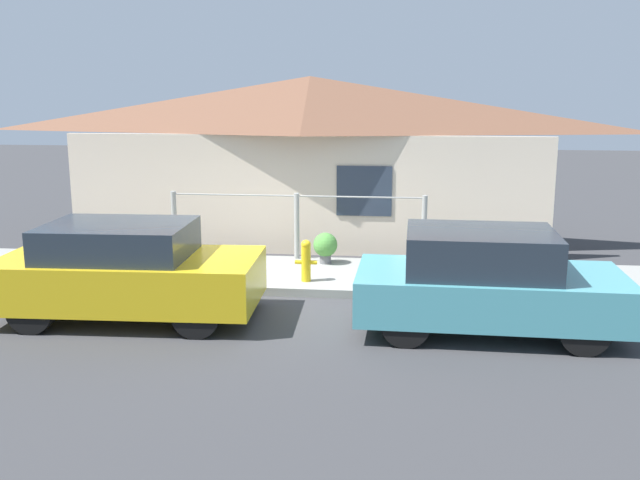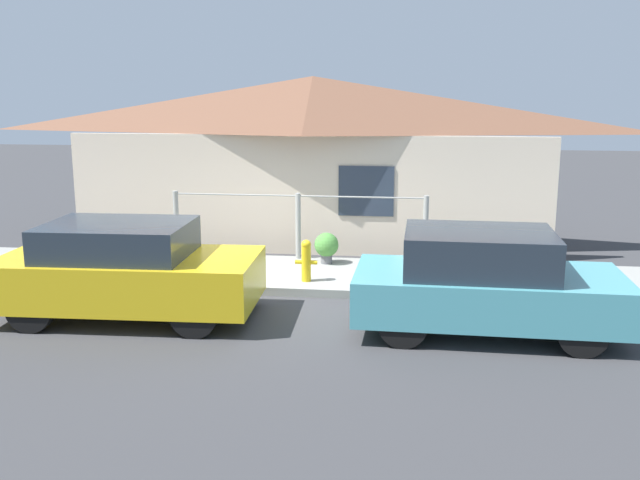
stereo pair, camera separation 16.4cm
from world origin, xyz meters
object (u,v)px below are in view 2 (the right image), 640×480
at_px(potted_plant_near_hydrant, 326,246).
at_px(car_left, 127,270).
at_px(car_right, 485,283).
at_px(fire_hydrant, 306,260).

bearing_deg(potted_plant_near_hydrant, car_left, -129.42).
xyz_separation_m(car_left, potted_plant_near_hydrant, (2.57, 3.13, -0.25)).
height_order(car_right, potted_plant_near_hydrant, car_right).
relative_size(car_left, fire_hydrant, 5.36).
bearing_deg(car_left, fire_hydrant, 35.37).
bearing_deg(car_left, car_right, -2.22).
bearing_deg(potted_plant_near_hydrant, car_right, -50.40).
height_order(car_left, potted_plant_near_hydrant, car_left).
xyz_separation_m(car_right, potted_plant_near_hydrant, (-2.59, 3.12, -0.24)).
distance_m(car_right, potted_plant_near_hydrant, 4.06).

